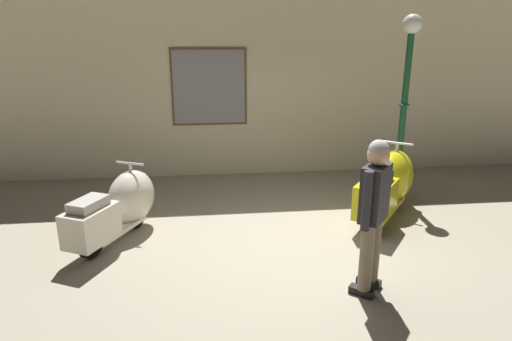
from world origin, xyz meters
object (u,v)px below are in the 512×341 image
object	(u,v)px
scooter_1	(388,184)
lamppost	(405,93)
scooter_0	(121,206)
visitor_0	(374,207)

from	to	relation	value
scooter_1	lamppost	bearing A→B (deg)	6.54
scooter_0	scooter_1	xyz separation A→B (m)	(4.00, 0.36, 0.05)
scooter_1	lamppost	size ratio (longest dim) A/B	0.57
scooter_1	visitor_0	xyz separation A→B (m)	(-1.08, -2.07, 0.48)
scooter_1	lamppost	world-z (taller)	lamppost
scooter_1	lamppost	distance (m)	1.68
scooter_0	scooter_1	world-z (taller)	scooter_1
lamppost	visitor_0	bearing A→B (deg)	-118.93
scooter_0	lamppost	size ratio (longest dim) A/B	0.55
scooter_0	visitor_0	xyz separation A→B (m)	(2.91, -1.71, 0.53)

